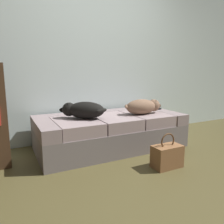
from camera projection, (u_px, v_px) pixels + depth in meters
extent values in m
plane|color=#4F4626|center=(161.00, 181.00, 2.03)|extent=(10.00, 10.00, 0.00)
cube|color=silver|center=(93.00, 46.00, 3.23)|extent=(6.40, 0.10, 2.80)
cube|color=slate|center=(110.00, 136.00, 2.94)|extent=(1.93, 0.92, 0.30)
cube|color=gray|center=(44.00, 128.00, 2.52)|extent=(0.20, 0.92, 0.14)
cube|color=gray|center=(161.00, 115.00, 3.29)|extent=(0.20, 0.92, 0.14)
cube|color=gray|center=(100.00, 116.00, 3.22)|extent=(1.53, 0.20, 0.14)
cube|color=gray|center=(76.00, 126.00, 2.59)|extent=(0.49, 0.71, 0.14)
cube|color=gray|center=(114.00, 122.00, 2.81)|extent=(0.49, 0.71, 0.14)
cube|color=gray|center=(146.00, 118.00, 3.04)|extent=(0.49, 0.71, 0.14)
ellipsoid|color=black|center=(86.00, 110.00, 2.65)|extent=(0.52, 0.48, 0.21)
sphere|color=black|center=(69.00, 109.00, 2.68)|extent=(0.17, 0.17, 0.17)
ellipsoid|color=black|center=(63.00, 110.00, 2.69)|extent=(0.12, 0.11, 0.06)
cone|color=black|center=(68.00, 105.00, 2.62)|extent=(0.04, 0.04, 0.05)
cone|color=black|center=(70.00, 104.00, 2.71)|extent=(0.04, 0.04, 0.05)
ellipsoid|color=black|center=(102.00, 110.00, 2.57)|extent=(0.18, 0.12, 0.05)
ellipsoid|color=#816049|center=(141.00, 107.00, 2.94)|extent=(0.45, 0.26, 0.20)
sphere|color=#816049|center=(154.00, 105.00, 3.03)|extent=(0.17, 0.17, 0.17)
ellipsoid|color=#4D392C|center=(158.00, 106.00, 3.06)|extent=(0.10, 0.06, 0.06)
cone|color=#4D392C|center=(152.00, 101.00, 3.06)|extent=(0.04, 0.04, 0.05)
cone|color=#4D392C|center=(156.00, 101.00, 2.98)|extent=(0.04, 0.04, 0.05)
ellipsoid|color=#816049|center=(126.00, 107.00, 2.89)|extent=(0.13, 0.18, 0.05)
cube|color=black|center=(157.00, 108.00, 3.38)|extent=(0.08, 0.16, 0.02)
cube|color=brown|center=(167.00, 156.00, 2.31)|extent=(0.32, 0.18, 0.24)
torus|color=brown|center=(168.00, 141.00, 2.28)|extent=(0.18, 0.02, 0.18)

